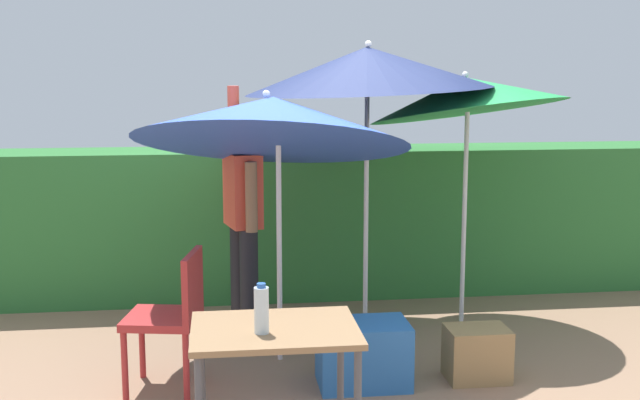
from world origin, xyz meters
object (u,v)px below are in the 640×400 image
umbrella_orange (368,69)px  chair_plastic (173,312)px  umbrella_yellow (466,95)px  folding_table (275,347)px  bottle_water (261,310)px  umbrella_rainbow (272,121)px  person_vendor (243,211)px  crate_cardboard (477,354)px  cooler_box (363,354)px

umbrella_orange → chair_plastic: (-1.41, -1.02, -1.50)m
umbrella_yellow → folding_table: umbrella_yellow is taller
umbrella_yellow → bottle_water: bearing=-125.5°
umbrella_rainbow → umbrella_yellow: size_ratio=0.99×
umbrella_yellow → folding_table: bearing=-125.3°
umbrella_orange → umbrella_yellow: (0.79, 0.09, -0.20)m
umbrella_rainbow → umbrella_orange: (0.75, 0.56, 0.34)m
person_vendor → crate_cardboard: (1.47, -1.22, -0.76)m
person_vendor → folding_table: size_ratio=2.35×
umbrella_orange → chair_plastic: 2.30m
person_vendor → crate_cardboard: bearing=-39.6°
crate_cardboard → umbrella_yellow: bearing=78.0°
cooler_box → crate_cardboard: 0.75m
chair_plastic → folding_table: size_ratio=1.11×
cooler_box → person_vendor: bearing=120.5°
folding_table → bottle_water: bearing=-130.8°
cooler_box → folding_table: bearing=-119.4°
umbrella_yellow → person_vendor: bearing=178.9°
bottle_water → umbrella_orange: bearing=68.2°
chair_plastic → umbrella_rainbow: bearing=34.7°
cooler_box → crate_cardboard: bearing=-0.1°
umbrella_orange → folding_table: size_ratio=2.77×
crate_cardboard → umbrella_orange: bearing=116.2°
chair_plastic → cooler_box: (1.20, -0.08, -0.30)m
chair_plastic → crate_cardboard: size_ratio=2.23×
person_vendor → cooler_box: size_ratio=3.26×
chair_plastic → folding_table: bearing=-65.5°
person_vendor → bottle_water: size_ratio=7.83×
chair_plastic → umbrella_orange: bearing=35.7°
person_vendor → folding_table: person_vendor is taller
umbrella_orange → cooler_box: (-0.22, -1.09, -1.80)m
cooler_box → chair_plastic: bearing=176.4°
crate_cardboard → folding_table: folding_table is taller
umbrella_yellow → crate_cardboard: 2.04m
crate_cardboard → bottle_water: bearing=-140.3°
person_vendor → bottle_water: (0.01, -2.43, -0.03)m
umbrella_orange → cooler_box: size_ratio=3.84×
person_vendor → chair_plastic: (-0.48, -1.14, -0.42)m
umbrella_orange → person_vendor: size_ratio=1.18×
umbrella_orange → folding_table: (-0.86, -2.23, -1.32)m
umbrella_yellow → crate_cardboard: (-0.25, -1.18, -1.64)m
umbrella_rainbow → person_vendor: (-0.19, 0.68, -0.73)m
umbrella_rainbow → bottle_water: 1.92m
folding_table → umbrella_orange: bearing=69.0°
umbrella_rainbow → cooler_box: bearing=-45.1°
umbrella_yellow → umbrella_rainbow: bearing=-157.1°
umbrella_yellow → cooler_box: 2.23m
cooler_box → umbrella_rainbow: bearing=134.9°
folding_table → person_vendor: bearing=91.8°
umbrella_rainbow → bottle_water: size_ratio=8.76×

